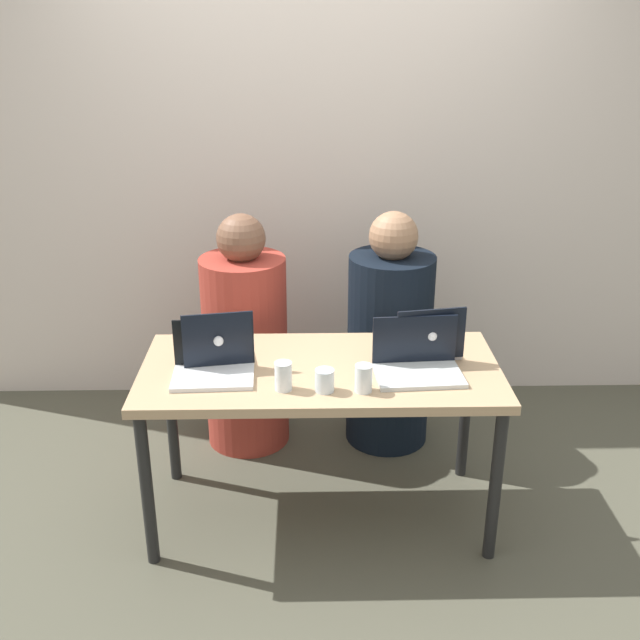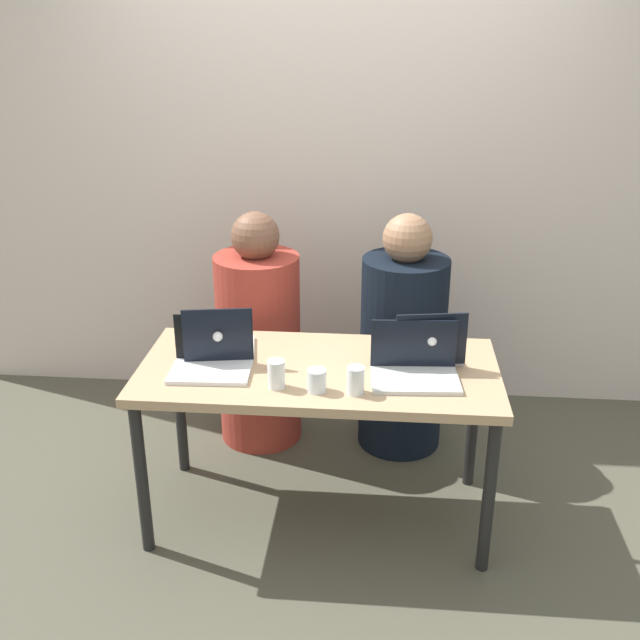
{
  "view_description": "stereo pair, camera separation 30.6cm",
  "coord_description": "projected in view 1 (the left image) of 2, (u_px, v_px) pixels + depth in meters",
  "views": [
    {
      "loc": [
        -0.06,
        -2.75,
        2.09
      ],
      "look_at": [
        0.0,
        0.07,
        0.91
      ],
      "focal_mm": 42.0,
      "sensor_mm": 36.0,
      "label": 1
    },
    {
      "loc": [
        0.25,
        -2.74,
        2.09
      ],
      "look_at": [
        0.0,
        0.07,
        0.91
      ],
      "focal_mm": 42.0,
      "sensor_mm": 36.0,
      "label": 2
    }
  ],
  "objects": [
    {
      "name": "ground_plane",
      "position": [
        320.0,
        513.0,
        3.35
      ],
      "size": [
        12.0,
        12.0,
        0.0
      ],
      "primitive_type": "plane",
      "color": "#4B4A3B"
    },
    {
      "name": "back_wall",
      "position": [
        315.0,
        170.0,
        4.0
      ],
      "size": [
        4.5,
        0.1,
        2.57
      ],
      "primitive_type": "cube",
      "color": "beige",
      "rests_on": "ground"
    },
    {
      "name": "desk",
      "position": [
        320.0,
        383.0,
        3.09
      ],
      "size": [
        1.47,
        0.69,
        0.73
      ],
      "color": "tan",
      "rests_on": "ground"
    },
    {
      "name": "person_on_left",
      "position": [
        245.0,
        345.0,
        3.73
      ],
      "size": [
        0.44,
        0.44,
        1.2
      ],
      "rotation": [
        0.0,
        0.0,
        3.19
      ],
      "color": "#9D3429",
      "rests_on": "ground"
    },
    {
      "name": "person_on_right",
      "position": [
        389.0,
        343.0,
        3.75
      ],
      "size": [
        0.46,
        0.46,
        1.21
      ],
      "rotation": [
        0.0,
        0.0,
        3.05
      ],
      "color": "black",
      "rests_on": "ground"
    },
    {
      "name": "laptop_back_right",
      "position": [
        424.0,
        344.0,
        3.15
      ],
      "size": [
        0.33,
        0.3,
        0.24
      ],
      "rotation": [
        0.0,
        0.0,
        3.31
      ],
      "color": "silver",
      "rests_on": "desk"
    },
    {
      "name": "laptop_back_left",
      "position": [
        218.0,
        349.0,
        3.1
      ],
      "size": [
        0.32,
        0.31,
        0.24
      ],
      "rotation": [
        0.0,
        0.0,
        3.31
      ],
      "color": "silver",
      "rests_on": "desk"
    },
    {
      "name": "laptop_front_right",
      "position": [
        417.0,
        363.0,
        2.99
      ],
      "size": [
        0.36,
        0.27,
        0.22
      ],
      "rotation": [
        0.0,
        0.0,
        0.06
      ],
      "color": "silver",
      "rests_on": "desk"
    },
    {
      "name": "laptop_front_left",
      "position": [
        213.0,
        365.0,
        2.98
      ],
      "size": [
        0.33,
        0.25,
        0.21
      ],
      "rotation": [
        0.0,
        0.0,
        0.04
      ],
      "color": "silver",
      "rests_on": "desk"
    },
    {
      "name": "water_glass_right",
      "position": [
        363.0,
        380.0,
        2.85
      ],
      "size": [
        0.07,
        0.07,
        0.11
      ],
      "color": "white",
      "rests_on": "desk"
    },
    {
      "name": "water_glass_center",
      "position": [
        325.0,
        382.0,
        2.86
      ],
      "size": [
        0.07,
        0.07,
        0.09
      ],
      "color": "silver",
      "rests_on": "desk"
    },
    {
      "name": "water_glass_left",
      "position": [
        283.0,
        378.0,
        2.87
      ],
      "size": [
        0.07,
        0.07,
        0.11
      ],
      "color": "white",
      "rests_on": "desk"
    }
  ]
}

